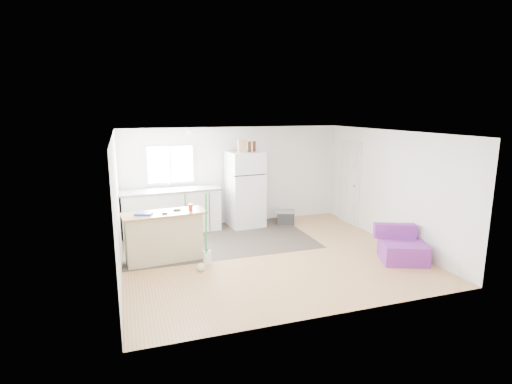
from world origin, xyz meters
The scene contains 19 objects.
room centered at (0.00, 0.00, 1.20)m, with size 5.51×5.01×2.41m.
vinyl_zone centered at (-0.73, 1.25, 0.00)m, with size 4.05×2.50×0.00m, color #373029.
window centered at (-1.55, 2.49, 1.55)m, with size 1.18×0.06×0.98m.
interior_door centered at (2.72, 1.55, 1.02)m, with size 0.11×0.92×2.10m.
ceiling_fixture centered at (-1.20, 1.20, 2.36)m, with size 0.30×0.30×0.07m, color white.
kitchen_cabinets centered at (-1.61, 2.15, 0.52)m, with size 2.31×0.82×1.31m.
peninsula centered at (-1.97, 0.36, 0.47)m, with size 1.57×0.73×0.94m.
refrigerator centered at (0.17, 2.10, 0.91)m, with size 0.87×0.84×1.83m.
cooler centered at (1.18, 1.93, 0.17)m, with size 0.53×0.45×0.34m.
purple_seat centered at (2.30, -1.07, 0.24)m, with size 1.02×1.01×0.65m.
cleaner_jug centered at (-1.24, -0.08, 0.13)m, with size 0.14×0.10×0.30m.
mop centered at (-1.38, -0.34, 0.23)m, with size 0.24×0.40×1.42m.
red_cup centered at (-1.44, 0.36, 1.00)m, with size 0.08×0.08×0.12m, color red.
blue_tray centered at (-2.31, 0.33, 0.96)m, with size 0.30×0.22×0.04m, color #1247AD.
tool_a centered at (-1.69, 0.43, 0.95)m, with size 0.14×0.05×0.03m, color black.
tool_b centered at (-1.94, 0.23, 0.95)m, with size 0.10×0.04×0.03m, color black.
cardboard_box centered at (0.08, 2.03, 1.98)m, with size 0.20×0.10×0.30m, color tan.
bottle_left centered at (0.26, 2.01, 1.95)m, with size 0.07×0.07×0.25m, color #37170A.
bottle_right centered at (0.40, 2.08, 1.95)m, with size 0.07×0.07×0.25m, color #37170A.
Camera 1 is at (-2.60, -7.01, 2.82)m, focal length 28.00 mm.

